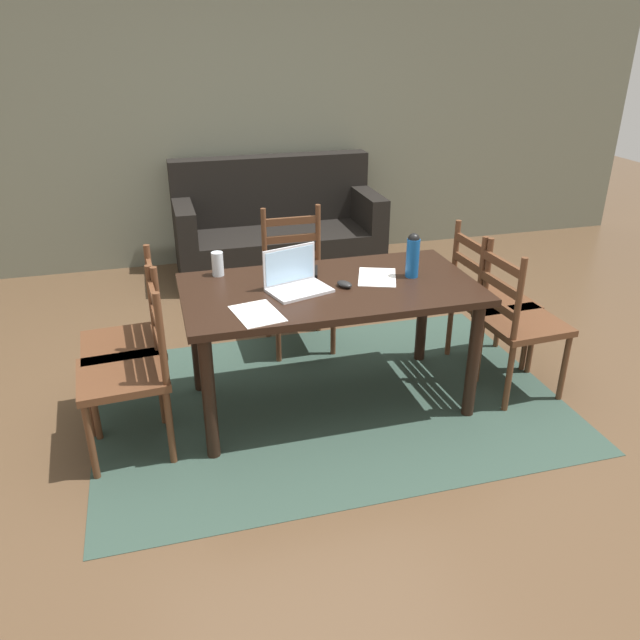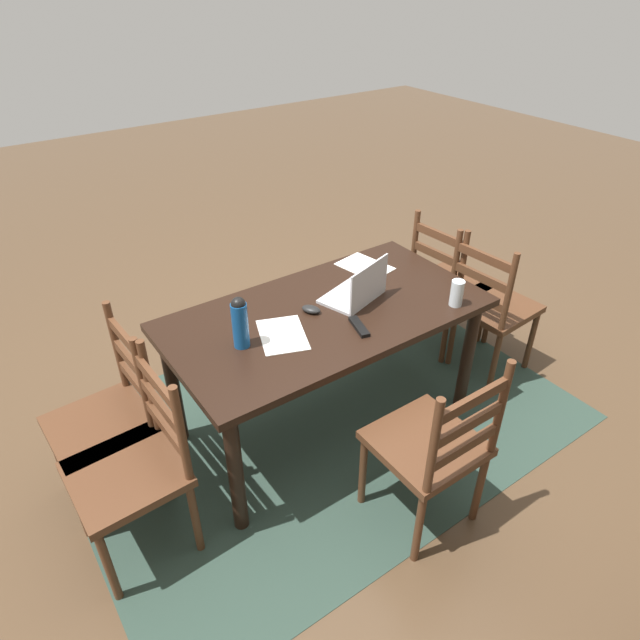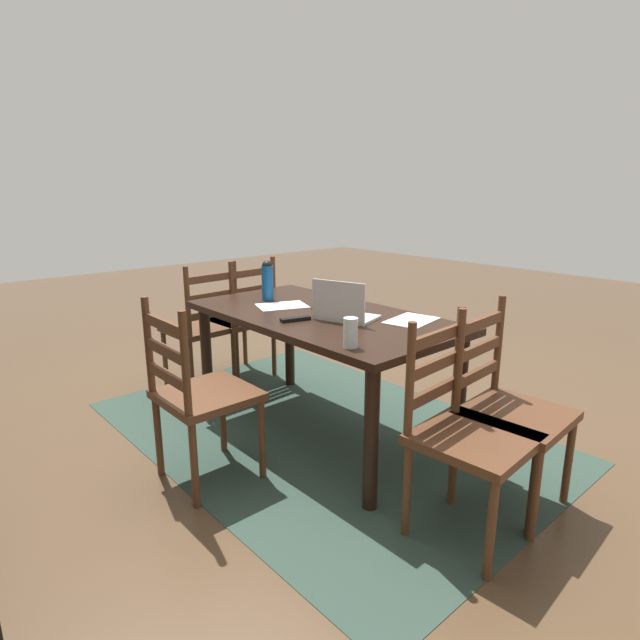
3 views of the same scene
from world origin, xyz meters
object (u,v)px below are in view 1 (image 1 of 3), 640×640
chair_left_far (130,342)px  tv_remote (314,272)px  drinking_glass (218,264)px  chair_far_head (297,282)px  dining_table (330,302)px  water_bottle (413,254)px  computer_mouse (344,284)px  chair_right_near (517,323)px  chair_left_near (130,372)px  couch (277,233)px  chair_right_far (488,300)px  laptop (295,279)px

chair_left_far → tv_remote: chair_left_far is taller
drinking_glass → chair_far_head: bearing=39.0°
dining_table → chair_left_far: bearing=171.1°
dining_table → drinking_glass: drinking_glass is taller
water_bottle → computer_mouse: 0.44m
chair_right_near → chair_left_far: same height
dining_table → chair_left_near: bearing=-171.3°
chair_left_near → couch: size_ratio=0.53×
chair_left_near → chair_left_far: 0.34m
chair_right_far → tv_remote: 1.18m
chair_left_near → tv_remote: 1.17m
chair_left_near → dining_table: bearing=8.7°
chair_left_near → chair_right_near: bearing=-0.1°
couch → computer_mouse: size_ratio=18.00×
chair_right_near → water_bottle: size_ratio=3.69×
chair_far_head → drinking_glass: (-0.58, -0.47, 0.35)m
laptop → drinking_glass: bearing=139.7°
dining_table → water_bottle: (0.49, 0.02, 0.23)m
laptop → drinking_glass: laptop is taller
chair_far_head → water_bottle: (0.49, -0.78, 0.42)m
chair_right_near → couch: couch is taller
chair_right_near → computer_mouse: (-1.03, 0.14, 0.30)m
couch → drinking_glass: couch is taller
chair_right_near → chair_right_far: bearing=90.0°
chair_left_near → couch: bearing=62.6°
chair_left_near → chair_right_near: same height
laptop → tv_remote: (0.16, 0.21, -0.05)m
chair_far_head → chair_right_near: size_ratio=1.00×
chair_right_far → laptop: (-1.30, -0.16, 0.34)m
chair_right_far → couch: (-0.94, 2.13, -0.11)m
dining_table → couch: 2.32m
dining_table → laptop: (-0.20, 0.01, 0.15)m
drinking_glass → tv_remote: drinking_glass is taller
dining_table → tv_remote: 0.24m
couch → computer_mouse: 2.37m
water_bottle → computer_mouse: size_ratio=2.58×
chair_right_near → water_bottle: 0.77m
chair_right_far → tv_remote: bearing=177.6°
couch → drinking_glass: bearing=-110.8°
drinking_glass → chair_right_far: bearing=-5.5°
chair_left_far → drinking_glass: size_ratio=6.83×
dining_table → water_bottle: size_ratio=6.33×
chair_right_far → water_bottle: size_ratio=3.69×
dining_table → chair_right_near: (1.10, -0.17, -0.19)m
chair_right_near → drinking_glass: chair_right_near is taller
dining_table → chair_left_near: size_ratio=1.72×
laptop → tv_remote: 0.27m
chair_right_far → chair_left_far: (-2.21, 0.00, 0.00)m
tv_remote → couch: bearing=-80.2°
chair_left_near → computer_mouse: (1.18, 0.13, 0.30)m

